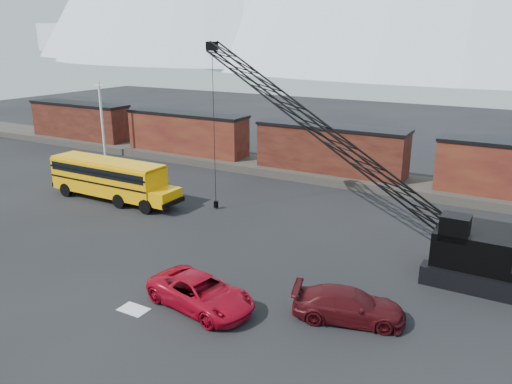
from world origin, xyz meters
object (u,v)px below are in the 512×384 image
(crawler_crane, at_px, (326,134))
(red_pickup, at_px, (201,293))
(maroon_suv, at_px, (349,305))
(school_bus, at_px, (111,178))

(crawler_crane, bearing_deg, red_pickup, -98.45)
(red_pickup, bearing_deg, maroon_suv, -59.30)
(school_bus, distance_m, maroon_suv, 23.36)
(school_bus, height_order, crawler_crane, crawler_crane)
(red_pickup, height_order, maroon_suv, red_pickup)
(school_bus, xyz_separation_m, red_pickup, (15.67, -9.89, -1.02))
(school_bus, bearing_deg, maroon_suv, -18.65)
(school_bus, xyz_separation_m, crawler_crane, (17.30, 1.07, 4.93))
(school_bus, height_order, maroon_suv, school_bus)
(maroon_suv, bearing_deg, school_bus, 55.26)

